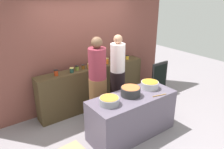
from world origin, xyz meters
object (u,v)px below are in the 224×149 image
(preserve_jar_0, at_px, (56,73))
(chalkboard_sign, at_px, (159,79))
(preserve_jar_2, at_px, (77,68))
(preserve_jar_1, at_px, (72,70))
(preserve_jar_8, at_px, (127,57))
(cooking_pot_center, at_px, (131,91))
(cook_in_cap, at_px, (118,78))
(preserve_jar_6, at_px, (107,61))
(preserve_jar_5, at_px, (93,65))
(wooden_spoon, at_px, (160,95))
(cook_with_tongs, at_px, (98,86))
(preserve_jar_7, at_px, (114,60))
(cooking_pot_right, at_px, (150,85))
(cooking_pot_left, at_px, (109,101))
(preserve_jar_4, at_px, (89,66))
(preserve_jar_3, at_px, (83,67))

(preserve_jar_0, distance_m, chalkboard_sign, 2.74)
(preserve_jar_0, bearing_deg, preserve_jar_2, 5.35)
(preserve_jar_1, xyz_separation_m, preserve_jar_8, (1.58, 0.03, -0.00))
(cooking_pot_center, bearing_deg, chalkboard_sign, 25.59)
(cook_in_cap, bearing_deg, preserve_jar_6, 80.11)
(preserve_jar_1, xyz_separation_m, preserve_jar_5, (0.54, -0.01, 0.01))
(wooden_spoon, distance_m, cook_with_tongs, 1.24)
(preserve_jar_6, relative_size, wooden_spoon, 0.50)
(cooking_pot_center, bearing_deg, preserve_jar_7, 65.80)
(cook_with_tongs, relative_size, cook_in_cap, 1.03)
(preserve_jar_0, relative_size, cooking_pot_center, 0.35)
(preserve_jar_7, relative_size, cook_with_tongs, 0.05)
(cooking_pot_right, bearing_deg, cook_in_cap, 105.07)
(preserve_jar_5, bearing_deg, preserve_jar_7, 3.54)
(preserve_jar_8, height_order, cook_in_cap, cook_in_cap)
(preserve_jar_5, xyz_separation_m, cook_in_cap, (0.31, -0.50, -0.24))
(preserve_jar_7, relative_size, cooking_pot_left, 0.29)
(preserve_jar_5, height_order, cooking_pot_right, preserve_jar_5)
(preserve_jar_0, xyz_separation_m, preserve_jar_1, (0.34, -0.02, -0.01))
(wooden_spoon, bearing_deg, preserve_jar_4, 108.31)
(preserve_jar_2, bearing_deg, preserve_jar_5, -11.33)
(preserve_jar_3, height_order, preserve_jar_8, preserve_jar_8)
(wooden_spoon, bearing_deg, preserve_jar_7, 84.22)
(cooking_pot_center, xyz_separation_m, wooden_spoon, (0.43, -0.33, -0.07))
(chalkboard_sign, bearing_deg, cook_in_cap, -178.69)
(preserve_jar_0, xyz_separation_m, preserve_jar_2, (0.51, 0.05, -0.01))
(preserve_jar_5, bearing_deg, cooking_pot_left, -110.92)
(preserve_jar_3, bearing_deg, preserve_jar_4, -23.52)
(cooking_pot_center, xyz_separation_m, cook_in_cap, (0.31, 0.80, -0.08))
(cooking_pot_center, xyz_separation_m, cooking_pot_right, (0.52, 0.02, -0.01))
(cooking_pot_left, bearing_deg, cooking_pot_center, 4.47)
(cooking_pot_center, distance_m, chalkboard_sign, 1.98)
(preserve_jar_3, relative_size, preserve_jar_8, 0.97)
(preserve_jar_8, relative_size, cooking_pot_left, 0.30)
(preserve_jar_3, bearing_deg, preserve_jar_6, -1.37)
(preserve_jar_5, xyz_separation_m, chalkboard_sign, (1.74, -0.47, -0.60))
(preserve_jar_4, relative_size, cooking_pot_right, 0.34)
(preserve_jar_2, distance_m, preserve_jar_7, 0.98)
(wooden_spoon, height_order, cook_with_tongs, cook_with_tongs)
(preserve_jar_4, height_order, chalkboard_sign, preserve_jar_4)
(preserve_jar_8, bearing_deg, preserve_jar_5, -177.93)
(preserve_jar_7, bearing_deg, cooking_pot_center, -114.20)
(preserve_jar_6, bearing_deg, wooden_spoon, -89.11)
(chalkboard_sign, bearing_deg, preserve_jar_4, 165.62)
(preserve_jar_2, relative_size, cook_with_tongs, 0.06)
(cooking_pot_right, xyz_separation_m, wooden_spoon, (-0.09, -0.35, -0.06))
(preserve_jar_6, bearing_deg, preserve_jar_1, -177.66)
(preserve_jar_4, xyz_separation_m, preserve_jar_6, (0.51, 0.04, 0.01))
(preserve_jar_6, relative_size, preserve_jar_7, 1.41)
(preserve_jar_5, bearing_deg, preserve_jar_8, 2.07)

